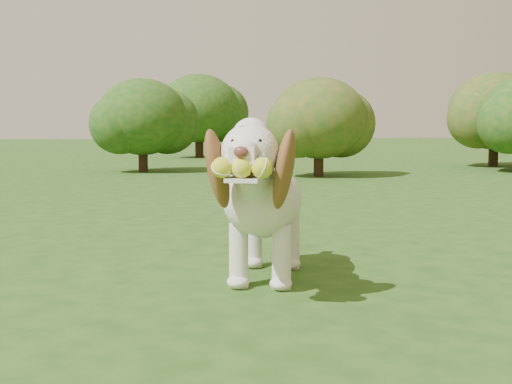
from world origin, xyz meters
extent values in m
plane|color=#1F4212|center=(0.00, 0.00, 0.00)|extent=(80.00, 80.00, 0.00)
ellipsoid|color=silver|center=(-0.50, 0.61, 0.40)|extent=(0.57, 0.77, 0.37)
ellipsoid|color=silver|center=(-0.59, 0.36, 0.44)|extent=(0.46, 0.46, 0.36)
ellipsoid|color=silver|center=(-0.42, 0.83, 0.39)|extent=(0.42, 0.42, 0.33)
cylinder|color=silver|center=(-0.63, 0.23, 0.54)|extent=(0.27, 0.33, 0.28)
sphere|color=silver|center=(-0.68, 0.10, 0.67)|extent=(0.32, 0.32, 0.25)
sphere|color=silver|center=(-0.67, 0.12, 0.74)|extent=(0.21, 0.21, 0.16)
cube|color=silver|center=(-0.73, -0.03, 0.67)|extent=(0.15, 0.17, 0.07)
ellipsoid|color=#592D28|center=(-0.75, -0.11, 0.68)|extent=(0.07, 0.06, 0.05)
cube|color=silver|center=(-0.73, -0.05, 0.57)|extent=(0.18, 0.19, 0.02)
ellipsoid|color=brown|center=(-0.81, 0.16, 0.60)|extent=(0.21, 0.23, 0.39)
ellipsoid|color=brown|center=(-0.54, 0.06, 0.60)|extent=(0.18, 0.27, 0.39)
cylinder|color=silver|center=(-0.37, 0.97, 0.43)|extent=(0.12, 0.19, 0.14)
cylinder|color=silver|center=(-0.68, 0.41, 0.16)|extent=(0.12, 0.12, 0.32)
cylinder|color=silver|center=(-0.48, 0.34, 0.16)|extent=(0.12, 0.12, 0.32)
cylinder|color=silver|center=(-0.53, 0.85, 0.16)|extent=(0.12, 0.12, 0.32)
cylinder|color=silver|center=(-0.33, 0.78, 0.16)|extent=(0.12, 0.12, 0.32)
sphere|color=gold|center=(-0.82, -0.06, 0.62)|extent=(0.11, 0.11, 0.09)
sphere|color=gold|center=(-0.75, -0.09, 0.62)|extent=(0.11, 0.11, 0.09)
sphere|color=gold|center=(-0.67, -0.12, 0.62)|extent=(0.11, 0.11, 0.09)
cylinder|color=#382314|center=(5.81, 9.00, 0.30)|extent=(0.19, 0.19, 0.60)
ellipsoid|color=#154515|center=(5.81, 9.00, 1.09)|extent=(1.79, 1.79, 1.52)
cylinder|color=#382314|center=(-1.04, 8.72, 0.26)|extent=(0.16, 0.16, 0.52)
ellipsoid|color=#154515|center=(-1.04, 8.72, 0.96)|extent=(1.56, 1.56, 1.33)
cylinder|color=#382314|center=(1.68, 7.14, 0.25)|extent=(0.16, 0.16, 0.50)
ellipsoid|color=#154515|center=(1.68, 7.14, 0.92)|extent=(1.50, 1.50, 1.28)
cylinder|color=#382314|center=(0.44, 13.81, 0.34)|extent=(0.21, 0.21, 0.68)
ellipsoid|color=#154515|center=(0.44, 13.81, 1.25)|extent=(2.05, 2.05, 1.74)
camera|label=1|loc=(-1.17, -2.64, 0.78)|focal=45.00mm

